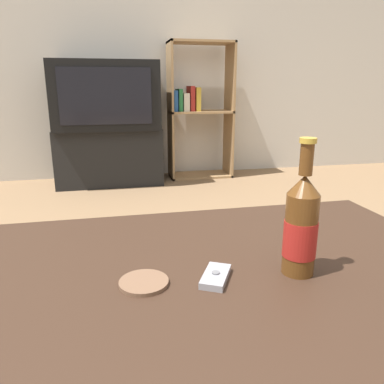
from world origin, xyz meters
The scene contains 8 objects.
back_wall centered at (0.00, 3.02, 1.30)m, with size 8.00×0.05×2.60m.
coffee_table centered at (0.00, 0.00, 0.42)m, with size 1.23×0.76×0.49m.
tv_stand centered at (-0.18, 2.73, 0.25)m, with size 0.92×0.45×0.50m.
television centered at (-0.18, 2.72, 0.78)m, with size 0.88×0.60×0.57m.
bookshelf centered at (0.65, 2.81, 0.65)m, with size 0.59×0.30×1.25m.
beer_bottle centered at (0.20, -0.05, 0.59)m, with size 0.07×0.07×0.28m.
cell_phone centered at (0.03, -0.05, 0.49)m, with size 0.09×0.11×0.02m.
coaster centered at (-0.12, -0.04, 0.49)m, with size 0.10×0.10×0.01m.
Camera 1 is at (-0.16, -0.69, 0.86)m, focal length 35.00 mm.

